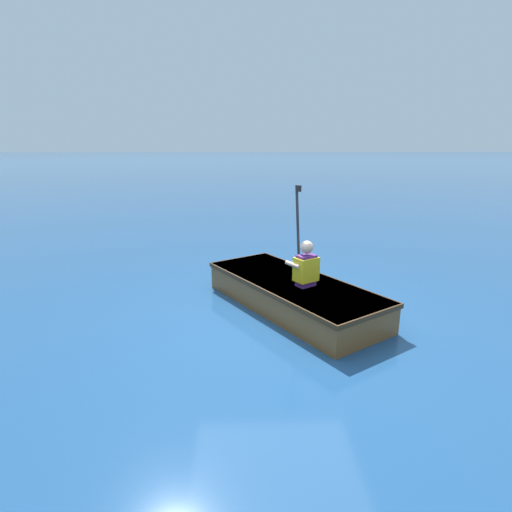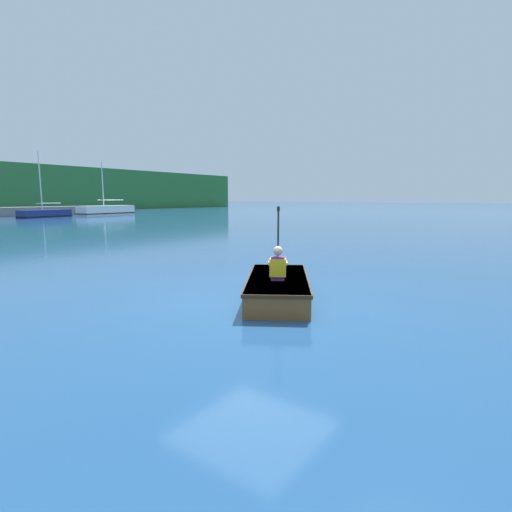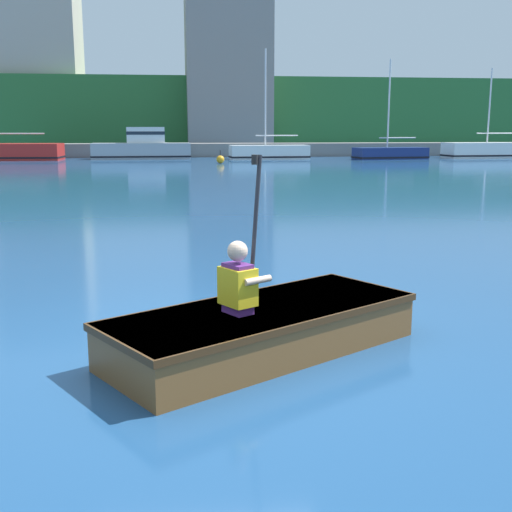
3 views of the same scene
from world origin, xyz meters
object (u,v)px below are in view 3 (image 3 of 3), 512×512
moored_boat_dock_west_inner (390,153)px  moored_boat_dock_east_inner (142,147)px  moored_boat_dock_center_far (269,152)px  person_paddler (239,280)px  moored_boat_dock_east_end (491,150)px  rowboat_foreground (267,326)px  channel_buoy (220,159)px

moored_boat_dock_west_inner → moored_boat_dock_east_inner: (-15.51, 2.27, 0.37)m
moored_boat_dock_center_far → person_paddler: (-5.44, -35.45, 0.25)m
moored_boat_dock_west_inner → moored_boat_dock_east_end: 7.23m
rowboat_foreground → person_paddler: (-0.26, -0.16, 0.45)m
moored_boat_dock_west_inner → moored_boat_dock_east_inner: bearing=171.7°
channel_buoy → moored_boat_dock_east_end: bearing=14.2°
moored_boat_dock_center_far → channel_buoy: 5.86m
channel_buoy → moored_boat_dock_east_inner: bearing=127.3°
moored_boat_dock_west_inner → moored_boat_dock_east_end: bearing=7.5°
person_paddler → moored_boat_dock_east_end: bearing=60.3°
moored_boat_dock_west_inner → person_paddler: size_ratio=4.68×
moored_boat_dock_east_end → moored_boat_dock_east_inner: bearing=176.7°
moored_boat_dock_west_inner → moored_boat_dock_center_far: 7.64m
moored_boat_dock_center_far → moored_boat_dock_east_end: 14.74m
moored_boat_dock_west_inner → channel_buoy: moored_boat_dock_west_inner is taller
moored_boat_dock_east_end → rowboat_foreground: 40.40m
moored_boat_dock_east_end → channel_buoy: (-18.16, -4.61, -0.26)m
person_paddler → channel_buoy: (2.01, 30.70, -0.46)m
moored_boat_dock_center_far → person_paddler: size_ratio=5.17×
moored_boat_dock_west_inner → rowboat_foreground: (-12.74, -34.21, -0.13)m
person_paddler → moored_boat_dock_west_inner: bearing=69.3°
moored_boat_dock_east_end → rowboat_foreground: (-19.91, -35.15, -0.25)m
moored_boat_dock_west_inner → moored_boat_dock_east_inner: moored_boat_dock_west_inner is taller
moored_boat_dock_east_end → channel_buoy: size_ratio=8.82×
moored_boat_dock_east_inner → channel_buoy: moored_boat_dock_east_inner is taller
rowboat_foreground → channel_buoy: bearing=86.7°
moored_boat_dock_center_far → rowboat_foreground: moored_boat_dock_center_far is taller
moored_boat_dock_east_inner → rowboat_foreground: 36.58m
person_paddler → channel_buoy: size_ratio=1.80×
moored_boat_dock_west_inner → rowboat_foreground: moored_boat_dock_west_inner is taller
moored_boat_dock_center_far → person_paddler: 35.87m
moored_boat_dock_east_end → channel_buoy: moored_boat_dock_east_end is taller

